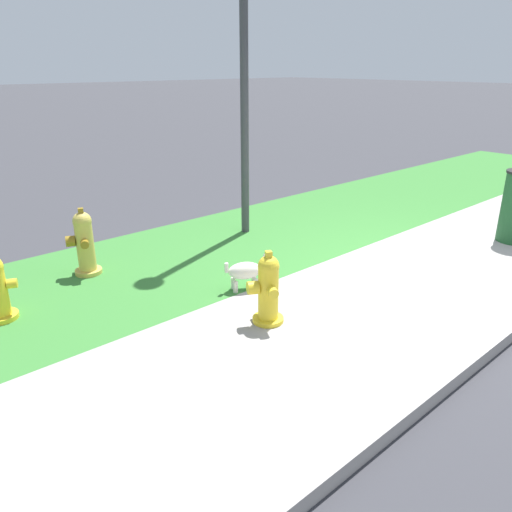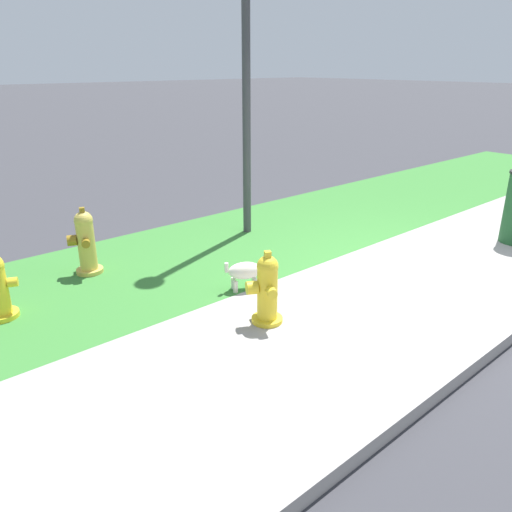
# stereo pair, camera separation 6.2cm
# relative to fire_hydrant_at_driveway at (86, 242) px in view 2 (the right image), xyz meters

# --- Properties ---
(ground_plane) EXTENTS (120.00, 120.00, 0.00)m
(ground_plane) POSITION_rel_fire_hydrant_at_driveway_xyz_m (2.67, -2.65, -0.37)
(ground_plane) COLOR #38383D
(sidewalk_pavement) EXTENTS (18.00, 2.13, 0.01)m
(sidewalk_pavement) POSITION_rel_fire_hydrant_at_driveway_xyz_m (2.67, -2.65, -0.37)
(sidewalk_pavement) COLOR #9E9993
(sidewalk_pavement) RESTS_ON ground
(grass_verge) EXTENTS (18.00, 2.52, 0.01)m
(grass_verge) POSITION_rel_fire_hydrant_at_driveway_xyz_m (2.67, -0.32, -0.37)
(grass_verge) COLOR #387A33
(grass_verge) RESTS_ON ground
(fire_hydrant_at_driveway) EXTENTS (0.35, 0.38, 0.77)m
(fire_hydrant_at_driveway) POSITION_rel_fire_hydrant_at_driveway_xyz_m (0.00, 0.00, 0.00)
(fire_hydrant_at_driveway) COLOR gold
(fire_hydrant_at_driveway) RESTS_ON ground
(fire_hydrant_by_grass_verge) EXTENTS (0.34, 0.37, 0.70)m
(fire_hydrant_by_grass_verge) POSITION_rel_fire_hydrant_at_driveway_xyz_m (0.74, -2.20, -0.04)
(fire_hydrant_by_grass_verge) COLOR yellow
(fire_hydrant_by_grass_verge) RESTS_ON ground
(small_white_dog) EXTENTS (0.47, 0.33, 0.38)m
(small_white_dog) POSITION_rel_fire_hydrant_at_driveway_xyz_m (1.09, -1.54, -0.16)
(small_white_dog) COLOR silver
(small_white_dog) RESTS_ON ground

